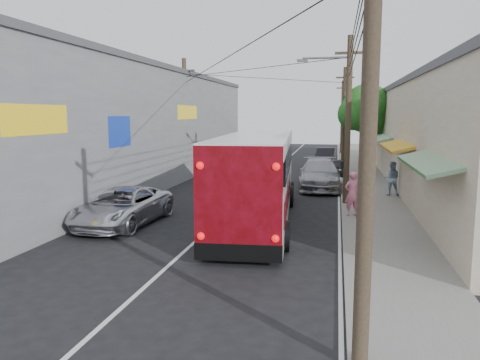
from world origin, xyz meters
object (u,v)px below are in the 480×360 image
object	(u,v)px
parked_car_mid	(334,168)
pedestrian_near	(352,194)
parked_suv	(320,174)
parked_car_far	(326,156)
pedestrian_far	(391,178)
coach_bus	(258,176)
jeepney	(123,207)

from	to	relation	value
parked_car_mid	pedestrian_near	xyz separation A→B (m)	(0.80, -12.77, 0.40)
parked_suv	pedestrian_near	distance (m)	8.02
parked_car_mid	parked_car_far	xyz separation A→B (m)	(-0.80, 8.73, 0.06)
parked_car_far	pedestrian_far	xyz separation A→B (m)	(3.80, -15.90, 0.30)
pedestrian_near	pedestrian_far	distance (m)	6.02
coach_bus	parked_car_mid	world-z (taller)	coach_bus
pedestrian_near	parked_car_far	bearing A→B (deg)	-109.92
jeepney	parked_car_far	bearing A→B (deg)	76.04
coach_bus	parked_car_far	distance (m)	22.76
jeepney	pedestrian_far	xyz separation A→B (m)	(11.17, 8.66, 0.28)
jeepney	coach_bus	bearing A→B (deg)	23.44
jeepney	pedestrian_near	size ratio (longest dim) A/B	2.83
parked_car_mid	pedestrian_far	bearing A→B (deg)	-59.82
parked_car_far	pedestrian_near	size ratio (longest dim) A/B	2.34
parked_car_far	jeepney	bearing A→B (deg)	-103.51
parked_car_mid	pedestrian_far	size ratio (longest dim) A/B	2.16
parked_car_mid	pedestrian_far	world-z (taller)	pedestrian_far
coach_bus	pedestrian_far	bearing A→B (deg)	43.71
pedestrian_far	pedestrian_near	bearing A→B (deg)	72.19
parked_car_mid	parked_suv	bearing A→B (deg)	-91.78
coach_bus	parked_suv	distance (m)	9.30
parked_car_mid	pedestrian_near	world-z (taller)	pedestrian_near
jeepney	parked_car_mid	size ratio (longest dim) A/B	1.37
parked_car_mid	pedestrian_near	distance (m)	12.80
parked_car_far	pedestrian_near	xyz separation A→B (m)	(1.60, -21.50, 0.34)
parked_car_far	pedestrian_far	size ratio (longest dim) A/B	2.44
jeepney	parked_suv	distance (m)	13.16
parked_car_far	parked_suv	bearing A→B (deg)	-86.80
parked_car_mid	pedestrian_near	bearing A→B (deg)	-78.96
pedestrian_near	pedestrian_far	size ratio (longest dim) A/B	1.04
parked_suv	parked_car_far	xyz separation A→B (m)	(0.00, 13.65, -0.14)
coach_bus	parked_car_far	bearing A→B (deg)	80.00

